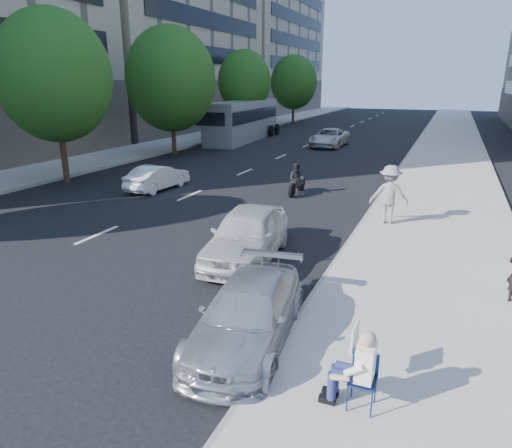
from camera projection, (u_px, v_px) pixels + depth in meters
The scene contains 16 objects.
ground at pixel (251, 293), 11.07m from camera, with size 160.00×160.00×0.00m, color black.
near_sidewalk at pixel (447, 166), 27.13m from camera, with size 5.00×120.00×0.15m, color #A4A099.
far_sidewalk at pixel (155, 147), 34.85m from camera, with size 4.50×120.00×0.15m, color #A4A099.
far_bldg_north at pixel (234, 21), 72.50m from camera, with size 22.00×28.00×28.00m, color #BCA98D.
tree_far_b at pixel (54, 76), 21.66m from camera, with size 5.40×5.40×8.24m.
tree_far_c at pixel (171, 79), 30.48m from camera, with size 6.00×6.00×8.47m.
tree_far_d at pixel (245, 81), 41.06m from camera, with size 4.80×4.80×7.65m.
tree_far_e at pixel (294, 82), 53.39m from camera, with size 5.40×5.40×7.89m.
seated_protester at pixel (357, 363), 6.84m from camera, with size 0.83×1.11×1.31m.
jogger at pixel (389, 195), 15.77m from camera, with size 1.32×0.76×2.04m, color gray.
parked_sedan at pixel (248, 314), 8.84m from camera, with size 1.69×4.16×1.21m, color #A8AAAF.
white_sedan_near at pixel (247, 234), 12.98m from camera, with size 1.78×4.42×1.51m, color silver.
white_sedan_mid at pixel (158, 177), 21.51m from camera, with size 1.23×3.53×1.16m, color white.
white_sedan_far at pixel (330, 138), 35.68m from camera, with size 2.28×4.95×1.38m, color silver.
motorcycle at pixel (297, 181), 20.53m from camera, with size 0.70×2.04×1.42m.
bus at pixel (243, 121), 39.43m from camera, with size 3.51×12.23×3.30m.
Camera 1 is at (4.03, -9.22, 4.92)m, focal length 32.00 mm.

